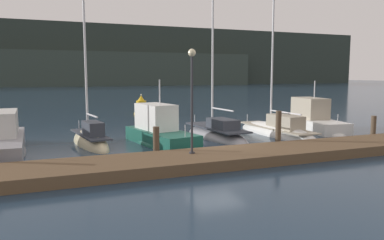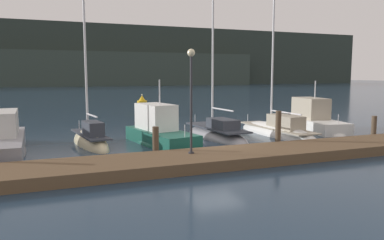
{
  "view_description": "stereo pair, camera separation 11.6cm",
  "coord_description": "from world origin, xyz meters",
  "px_view_note": "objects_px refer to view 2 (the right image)",
  "views": [
    {
      "loc": [
        -7.63,
        -16.25,
        3.72
      ],
      "look_at": [
        0.0,
        3.14,
        1.2
      ],
      "focal_mm": 35.0,
      "sensor_mm": 36.0,
      "label": 1
    },
    {
      "loc": [
        -7.52,
        -16.29,
        3.72
      ],
      "look_at": [
        0.0,
        3.14,
        1.2
      ],
      "focal_mm": 35.0,
      "sensor_mm": 36.0,
      "label": 2
    }
  ],
  "objects_px": {
    "motorboat_berth_3": "(160,137)",
    "dock_lamppost": "(191,85)",
    "sailboat_berth_2": "(90,143)",
    "sailboat_berth_4": "(217,135)",
    "motorboat_berth_1": "(1,145)",
    "sailboat_berth_5": "(277,133)",
    "channel_buoy": "(142,107)",
    "motorboat_berth_6": "(314,123)"
  },
  "relations": [
    {
      "from": "motorboat_berth_3",
      "to": "dock_lamppost",
      "type": "distance_m",
      "value": 5.69
    },
    {
      "from": "sailboat_berth_2",
      "to": "sailboat_berth_4",
      "type": "bearing_deg",
      "value": -2.11
    },
    {
      "from": "motorboat_berth_1",
      "to": "sailboat_berth_4",
      "type": "bearing_deg",
      "value": 1.42
    },
    {
      "from": "motorboat_berth_3",
      "to": "sailboat_berth_5",
      "type": "bearing_deg",
      "value": 2.18
    },
    {
      "from": "sailboat_berth_5",
      "to": "dock_lamppost",
      "type": "xyz_separation_m",
      "value": [
        -7.73,
        -5.18,
        3.18
      ]
    },
    {
      "from": "sailboat_berth_4",
      "to": "sailboat_berth_5",
      "type": "xyz_separation_m",
      "value": [
        3.94,
        -0.44,
        -0.0
      ]
    },
    {
      "from": "motorboat_berth_3",
      "to": "sailboat_berth_4",
      "type": "bearing_deg",
      "value": 11.07
    },
    {
      "from": "sailboat_berth_2",
      "to": "channel_buoy",
      "type": "height_order",
      "value": "sailboat_berth_2"
    },
    {
      "from": "motorboat_berth_1",
      "to": "dock_lamppost",
      "type": "relative_size",
      "value": 1.74
    },
    {
      "from": "motorboat_berth_1",
      "to": "sailboat_berth_5",
      "type": "height_order",
      "value": "sailboat_berth_5"
    },
    {
      "from": "sailboat_berth_5",
      "to": "dock_lamppost",
      "type": "height_order",
      "value": "sailboat_berth_5"
    },
    {
      "from": "motorboat_berth_6",
      "to": "dock_lamppost",
      "type": "relative_size",
      "value": 1.5
    },
    {
      "from": "sailboat_berth_2",
      "to": "dock_lamppost",
      "type": "bearing_deg",
      "value": -59.33
    },
    {
      "from": "sailboat_berth_5",
      "to": "motorboat_berth_6",
      "type": "relative_size",
      "value": 1.68
    },
    {
      "from": "motorboat_berth_1",
      "to": "sailboat_berth_4",
      "type": "relative_size",
      "value": 0.79
    },
    {
      "from": "sailboat_berth_2",
      "to": "motorboat_berth_6",
      "type": "relative_size",
      "value": 1.35
    },
    {
      "from": "sailboat_berth_2",
      "to": "dock_lamppost",
      "type": "relative_size",
      "value": 2.02
    },
    {
      "from": "sailboat_berth_2",
      "to": "channel_buoy",
      "type": "bearing_deg",
      "value": 66.31
    },
    {
      "from": "motorboat_berth_1",
      "to": "channel_buoy",
      "type": "bearing_deg",
      "value": 54.8
    },
    {
      "from": "sailboat_berth_4",
      "to": "motorboat_berth_6",
      "type": "xyz_separation_m",
      "value": [
        7.48,
        0.5,
        0.3
      ]
    },
    {
      "from": "sailboat_berth_4",
      "to": "motorboat_berth_6",
      "type": "relative_size",
      "value": 1.47
    },
    {
      "from": "sailboat_berth_4",
      "to": "sailboat_berth_2",
      "type": "bearing_deg",
      "value": 177.89
    },
    {
      "from": "motorboat_berth_3",
      "to": "sailboat_berth_4",
      "type": "xyz_separation_m",
      "value": [
        3.72,
        0.73,
        -0.27
      ]
    },
    {
      "from": "sailboat_berth_4",
      "to": "dock_lamppost",
      "type": "xyz_separation_m",
      "value": [
        -3.79,
        -5.62,
        3.18
      ]
    },
    {
      "from": "sailboat_berth_2",
      "to": "sailboat_berth_4",
      "type": "relative_size",
      "value": 0.92
    },
    {
      "from": "channel_buoy",
      "to": "dock_lamppost",
      "type": "height_order",
      "value": "dock_lamppost"
    },
    {
      "from": "motorboat_berth_1",
      "to": "motorboat_berth_6",
      "type": "relative_size",
      "value": 1.16
    },
    {
      "from": "motorboat_berth_3",
      "to": "sailboat_berth_5",
      "type": "height_order",
      "value": "sailboat_berth_5"
    },
    {
      "from": "channel_buoy",
      "to": "motorboat_berth_3",
      "type": "bearing_deg",
      "value": -100.11
    },
    {
      "from": "sailboat_berth_2",
      "to": "motorboat_berth_6",
      "type": "bearing_deg",
      "value": 0.91
    },
    {
      "from": "motorboat_berth_3",
      "to": "motorboat_berth_6",
      "type": "bearing_deg",
      "value": 6.27
    },
    {
      "from": "sailboat_berth_2",
      "to": "motorboat_berth_3",
      "type": "distance_m",
      "value": 3.71
    },
    {
      "from": "sailboat_berth_4",
      "to": "sailboat_berth_5",
      "type": "bearing_deg",
      "value": -6.32
    },
    {
      "from": "motorboat_berth_3",
      "to": "sailboat_berth_4",
      "type": "distance_m",
      "value": 3.8
    },
    {
      "from": "dock_lamppost",
      "to": "sailboat_berth_4",
      "type": "bearing_deg",
      "value": 55.97
    },
    {
      "from": "sailboat_berth_4",
      "to": "sailboat_berth_5",
      "type": "height_order",
      "value": "sailboat_berth_5"
    },
    {
      "from": "sailboat_berth_4",
      "to": "dock_lamppost",
      "type": "bearing_deg",
      "value": -124.03
    },
    {
      "from": "motorboat_berth_1",
      "to": "channel_buoy",
      "type": "height_order",
      "value": "motorboat_berth_1"
    },
    {
      "from": "sailboat_berth_5",
      "to": "motorboat_berth_6",
      "type": "distance_m",
      "value": 3.68
    },
    {
      "from": "motorboat_berth_1",
      "to": "sailboat_berth_5",
      "type": "relative_size",
      "value": 0.69
    },
    {
      "from": "motorboat_berth_3",
      "to": "sailboat_berth_4",
      "type": "relative_size",
      "value": 0.65
    },
    {
      "from": "motorboat_berth_1",
      "to": "dock_lamppost",
      "type": "height_order",
      "value": "dock_lamppost"
    }
  ]
}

